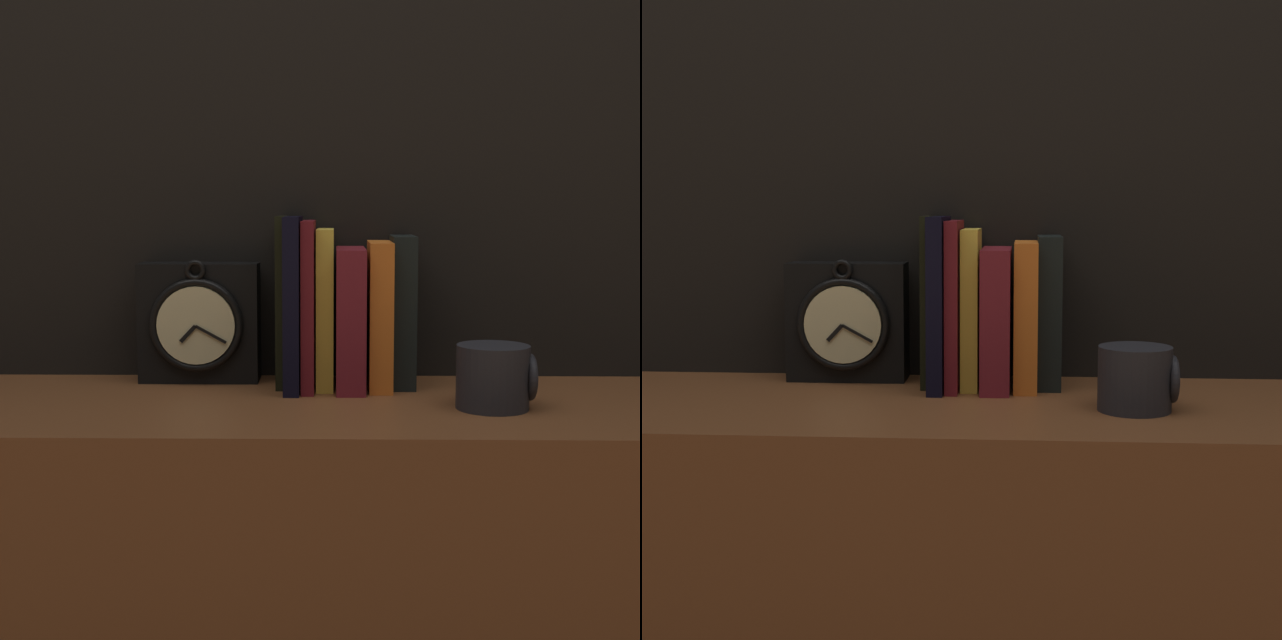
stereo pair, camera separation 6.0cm
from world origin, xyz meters
TOP-DOWN VIEW (x-y plane):
  - wall_back at (0.00, 0.22)m, footprint 6.00×0.05m
  - clock at (-0.19, 0.15)m, footprint 0.18×0.08m
  - book_slot0_black at (-0.06, 0.13)m, footprint 0.01×0.11m
  - book_slot1_black at (-0.04, 0.11)m, footprint 0.02×0.16m
  - book_slot2_maroon at (-0.02, 0.11)m, footprint 0.02×0.15m
  - book_slot3_yellow at (0.01, 0.12)m, footprint 0.02×0.13m
  - book_slot4_maroon at (0.04, 0.11)m, footprint 0.04×0.16m
  - book_slot5_orange at (0.09, 0.11)m, footprint 0.03×0.14m
  - book_slot6_black at (0.12, 0.13)m, footprint 0.03×0.12m
  - mug at (0.23, -0.03)m, footprint 0.10×0.10m

SIDE VIEW (x-z plane):
  - mug at x=0.23m, z-range 0.78..0.86m
  - clock at x=-0.19m, z-range 0.78..0.96m
  - book_slot4_maroon at x=0.04m, z-range 0.78..0.98m
  - book_slot5_orange at x=0.09m, z-range 0.78..0.99m
  - book_slot6_black at x=0.12m, z-range 0.78..1.00m
  - book_slot3_yellow at x=0.01m, z-range 0.78..1.01m
  - book_slot2_maroon at x=-0.02m, z-range 0.78..1.02m
  - book_slot1_black at x=-0.04m, z-range 0.78..1.03m
  - book_slot0_black at x=-0.06m, z-range 0.78..1.03m
  - wall_back at x=0.00m, z-range 0.00..2.60m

